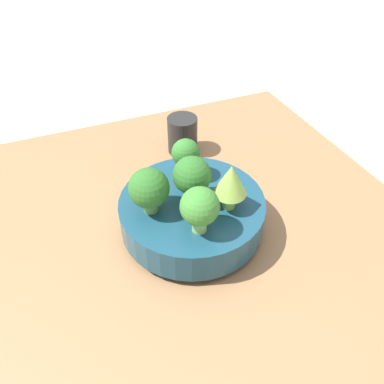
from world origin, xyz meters
name	(u,v)px	position (x,y,z in m)	size (l,w,h in m)	color
ground_plane	(182,238)	(0.00, 0.00, 0.00)	(6.00, 6.00, 0.00)	beige
table	(182,233)	(0.00, 0.00, 0.02)	(0.92, 0.89, 0.03)	olive
bowl	(192,213)	(-0.02, 0.01, 0.08)	(0.27, 0.27, 0.07)	navy
broccoli_floret_right	(149,189)	(0.06, 0.01, 0.16)	(0.07, 0.07, 0.09)	#609347
romanesco_piece_far	(231,181)	(-0.07, 0.05, 0.17)	(0.06, 0.06, 0.09)	#7AB256
broccoli_floret_front	(186,156)	(-0.03, -0.06, 0.16)	(0.05, 0.05, 0.08)	#6BA34C
broccoli_floret_center	(192,176)	(-0.02, 0.01, 0.16)	(0.07, 0.07, 0.09)	#7AB256
broccoli_floret_back	(199,208)	(0.00, 0.08, 0.16)	(0.06, 0.06, 0.09)	#7AB256
cup	(182,135)	(-0.10, -0.24, 0.08)	(0.07, 0.07, 0.09)	black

